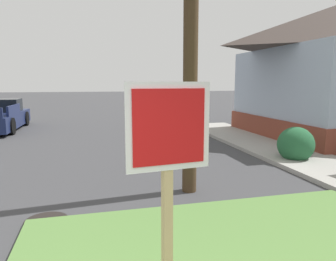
{
  "coord_description": "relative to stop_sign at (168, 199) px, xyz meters",
  "views": [
    {
      "loc": [
        0.35,
        -0.98,
        2.3
      ],
      "look_at": [
        1.93,
        5.31,
        1.31
      ],
      "focal_mm": 33.57,
      "sensor_mm": 36.0,
      "label": 1
    }
  ],
  "objects": [
    {
      "name": "stop_sign",
      "position": [
        0.0,
        0.0,
        0.0
      ],
      "size": [
        0.81,
        0.32,
        2.23
      ],
      "color": "tan",
      "rests_on": "grass_corner_patch"
    },
    {
      "name": "manhole_cover",
      "position": [
        -1.47,
        2.57,
        -1.2
      ],
      "size": [
        0.7,
        0.7,
        0.02
      ],
      "primitive_type": "cylinder",
      "color": "black",
      "rests_on": "ground"
    },
    {
      "name": "shrub_by_curb",
      "position": [
        5.09,
        5.02,
        -0.69
      ],
      "size": [
        1.04,
        1.04,
        1.03
      ],
      "primitive_type": "ellipsoid",
      "color": "#245B35",
      "rests_on": "ground"
    },
    {
      "name": "sidewalk_strip",
      "position": [
        5.37,
        4.45,
        -1.15
      ],
      "size": [
        2.2,
        17.29,
        0.12
      ],
      "primitive_type": "cube",
      "color": "#9E9B93",
      "rests_on": "ground"
    }
  ]
}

